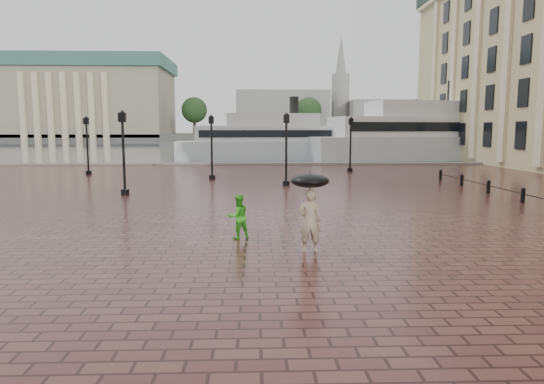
% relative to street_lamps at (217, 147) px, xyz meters
% --- Properties ---
extents(ground, '(300.00, 300.00, 0.00)m').
position_rel_street_lamps_xyz_m(ground, '(1.60, -17.60, -2.33)').
color(ground, '#3C1C1B').
rests_on(ground, ground).
extents(harbour_water, '(240.00, 240.00, 0.00)m').
position_rel_street_lamps_xyz_m(harbour_water, '(1.60, 74.40, -2.33)').
color(harbour_water, '#4C565C').
rests_on(harbour_water, ground).
extents(quay_edge, '(80.00, 0.60, 0.30)m').
position_rel_street_lamps_xyz_m(quay_edge, '(1.60, 14.40, -2.33)').
color(quay_edge, slate).
rests_on(quay_edge, ground).
extents(far_shore, '(300.00, 60.00, 2.00)m').
position_rel_street_lamps_xyz_m(far_shore, '(1.60, 142.40, -1.33)').
color(far_shore, '#4C4C47').
rests_on(far_shore, ground).
extents(museum, '(57.00, 32.50, 26.00)m').
position_rel_street_lamps_xyz_m(museum, '(-53.40, 127.01, 11.58)').
color(museum, gray).
rests_on(museum, ground).
extents(distant_skyline, '(102.50, 22.00, 33.00)m').
position_rel_street_lamps_xyz_m(distant_skyline, '(49.74, 132.40, 7.13)').
color(distant_skyline, gray).
rests_on(distant_skyline, ground).
extents(far_trees, '(188.00, 8.00, 13.50)m').
position_rel_street_lamps_xyz_m(far_trees, '(1.60, 120.40, 7.09)').
color(far_trees, '#2D2119').
rests_on(far_trees, ground).
extents(bollard_row, '(0.22, 21.22, 0.73)m').
position_rel_street_lamps_xyz_m(bollard_row, '(15.60, -11.10, -1.93)').
color(bollard_row, black).
rests_on(bollard_row, ground).
extents(street_lamps, '(21.44, 14.44, 4.40)m').
position_rel_street_lamps_xyz_m(street_lamps, '(0.00, 0.00, 0.00)').
color(street_lamps, black).
rests_on(street_lamps, ground).
extents(adult_pedestrian, '(0.67, 0.44, 1.83)m').
position_rel_street_lamps_xyz_m(adult_pedestrian, '(4.22, -20.26, -1.41)').
color(adult_pedestrian, tan).
rests_on(adult_pedestrian, ground).
extents(child_pedestrian, '(0.86, 0.79, 1.44)m').
position_rel_street_lamps_xyz_m(child_pedestrian, '(2.11, -18.45, -1.60)').
color(child_pedestrian, green).
rests_on(child_pedestrian, ground).
extents(ferry_near, '(22.69, 7.80, 7.29)m').
position_rel_street_lamps_xyz_m(ferry_near, '(4.58, 23.19, -0.13)').
color(ferry_near, '#BABABA').
rests_on(ferry_near, ground).
extents(ferry_far, '(28.67, 11.81, 9.16)m').
position_rel_street_lamps_xyz_m(ferry_far, '(22.61, 22.49, 0.43)').
color(ferry_far, '#BABABA').
rests_on(ferry_far, ground).
extents(umbrella, '(1.10, 1.10, 1.18)m').
position_rel_street_lamps_xyz_m(umbrella, '(4.22, -20.26, -0.25)').
color(umbrella, black).
rests_on(umbrella, ground).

